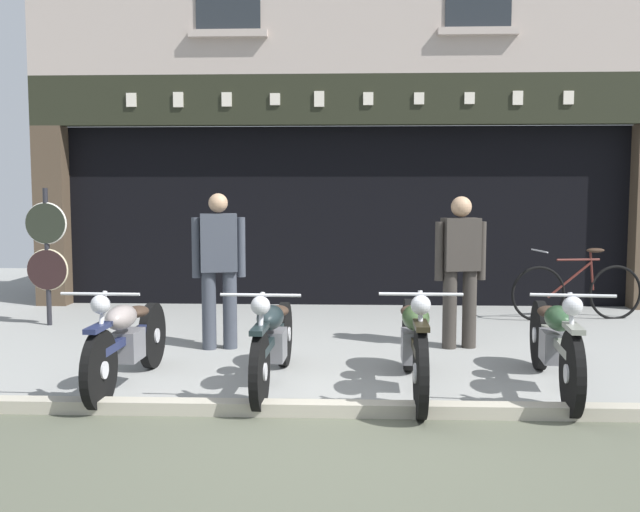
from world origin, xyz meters
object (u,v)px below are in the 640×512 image
leaning_bicycle (578,290)px  motorcycle_left (127,339)px  motorcycle_center_left (273,339)px  motorcycle_center_right (555,341)px  salesman_left (219,263)px  tyre_sign_pole (47,248)px  motorcycle_center (414,341)px  advert_board_near (498,177)px  shopkeeper_center (460,264)px  advert_board_far (580,185)px

leaning_bicycle → motorcycle_left: bearing=116.8°
motorcycle_center_left → motorcycle_center_right: (2.37, -0.03, 0.01)m
salesman_left → leaning_bicycle: (4.35, 1.91, -0.53)m
salesman_left → tyre_sign_pole: bearing=-39.2°
motorcycle_center_right → motorcycle_center: bearing=9.5°
salesman_left → tyre_sign_pole: size_ratio=0.97×
motorcycle_center_left → advert_board_near: (2.80, 4.55, 1.46)m
motorcycle_center → advert_board_near: 5.14m
motorcycle_center → shopkeeper_center: bearing=-109.3°
shopkeeper_center → salesman_left: bearing=-8.2°
shopkeeper_center → leaning_bicycle: 2.57m
motorcycle_center_right → shopkeeper_center: bearing=-66.3°
salesman_left → advert_board_near: size_ratio=1.67×
leaning_bicycle → salesman_left: bearing=105.3°
motorcycle_center_left → leaning_bicycle: size_ratio=1.17×
motorcycle_left → advert_board_near: 6.31m
motorcycle_center_left → shopkeeper_center: size_ratio=1.27×
motorcycle_center_left → shopkeeper_center: bearing=-136.5°
tyre_sign_pole → advert_board_near: 6.25m
shopkeeper_center → leaning_bicycle: bearing=-146.9°
tyre_sign_pole → motorcycle_center: bearing=-33.2°
motorcycle_left → motorcycle_center_left: bearing=-175.0°
motorcycle_left → shopkeeper_center: (3.07, 1.67, 0.48)m
leaning_bicycle → motorcycle_center_right: bearing=151.4°
motorcycle_left → tyre_sign_pole: tyre_sign_pole is taller
advert_board_far → salesman_left: bearing=-146.8°
tyre_sign_pole → leaning_bicycle: bearing=5.8°
motorcycle_center → tyre_sign_pole: tyre_sign_pole is taller
leaning_bicycle → tyre_sign_pole: bearing=87.4°
motorcycle_center_left → advert_board_near: size_ratio=2.08×
advert_board_near → advert_board_far: (1.18, 0.00, -0.11)m
motorcycle_left → motorcycle_center_left: (1.24, 0.07, -0.00)m
tyre_sign_pole → advert_board_near: (5.90, 1.86, 0.91)m
motorcycle_center → motorcycle_center_right: (1.18, 0.09, -0.01)m
motorcycle_center_right → tyre_sign_pole: (-5.47, 2.72, 0.54)m
shopkeeper_center → advert_board_far: 3.75m
motorcycle_center_right → tyre_sign_pole: 6.13m
shopkeeper_center → leaning_bicycle: shopkeeper_center is taller
motorcycle_center_right → tyre_sign_pole: tyre_sign_pole is taller
motorcycle_left → motorcycle_center_right: size_ratio=0.93×
shopkeeper_center → leaning_bicycle: size_ratio=0.92×
tyre_sign_pole → advert_board_near: advert_board_near is taller
salesman_left → tyre_sign_pole: (-2.37, 1.23, 0.05)m
motorcycle_center_right → advert_board_far: advert_board_far is taller
motorcycle_center_left → advert_board_far: advert_board_far is taller
motorcycle_left → shopkeeper_center: size_ratio=1.20×
motorcycle_center → advert_board_far: bearing=-119.9°
motorcycle_center → advert_board_far: size_ratio=2.05×
motorcycle_center_left → advert_board_far: 6.20m
motorcycle_center_right → leaning_bicycle: size_ratio=1.19×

